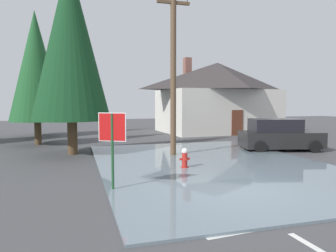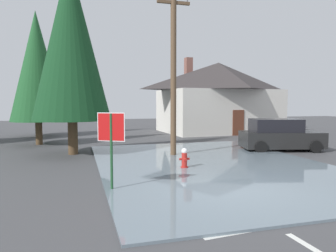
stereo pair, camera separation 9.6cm
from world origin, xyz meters
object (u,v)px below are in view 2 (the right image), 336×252
object	(u,v)px
parked_car	(280,135)
house	(218,96)
pine_tree_mid_left	(37,67)
utility_pole	(173,71)
stop_sign_near	(111,135)
pine_tree_short_left	(71,40)
fire_hydrant	(184,159)
pine_tree_far_center	(37,72)

from	to	relation	value
parked_car	house	bearing A→B (deg)	82.91
pine_tree_mid_left	utility_pole	bearing A→B (deg)	-42.42
stop_sign_near	pine_tree_short_left	size ratio (longest dim) A/B	0.24
utility_pole	pine_tree_short_left	distance (m)	5.31
parked_car	pine_tree_short_left	world-z (taller)	pine_tree_short_left
stop_sign_near	pine_tree_short_left	xyz separation A→B (m)	(-1.20, 7.20, 3.98)
parked_car	pine_tree_mid_left	world-z (taller)	pine_tree_mid_left
stop_sign_near	pine_tree_short_left	world-z (taller)	pine_tree_short_left
fire_hydrant	pine_tree_short_left	bearing A→B (deg)	131.19
utility_pole	pine_tree_mid_left	size ratio (longest dim) A/B	0.97
parked_car	pine_tree_short_left	xyz separation A→B (m)	(-10.80, 1.77, 4.85)
house	pine_tree_far_center	bearing A→B (deg)	178.06
parked_car	pine_tree_mid_left	size ratio (longest dim) A/B	0.56
stop_sign_near	parked_car	bearing A→B (deg)	29.46
parked_car	pine_tree_short_left	bearing A→B (deg)	170.70
utility_pole	pine_tree_far_center	bearing A→B (deg)	122.76
house	pine_tree_mid_left	world-z (taller)	pine_tree_mid_left
fire_hydrant	pine_tree_mid_left	distance (m)	11.98
pine_tree_short_left	fire_hydrant	bearing A→B (deg)	-48.81
utility_pole	house	size ratio (longest dim) A/B	0.75
pine_tree_mid_left	house	bearing A→B (deg)	18.39
utility_pole	house	xyz separation A→B (m)	(7.43, 10.93, -1.00)
parked_car	pine_tree_far_center	bearing A→B (deg)	139.94
pine_tree_mid_left	pine_tree_far_center	bearing A→B (deg)	96.20
parked_car	pine_tree_far_center	xyz separation A→B (m)	(-13.44, 11.30, 4.07)
fire_hydrant	house	world-z (taller)	house
fire_hydrant	pine_tree_mid_left	size ratio (longest dim) A/B	0.10
fire_hydrant	utility_pole	bearing A→B (deg)	81.42
utility_pole	pine_tree_far_center	size ratio (longest dim) A/B	0.95
parked_car	pine_tree_far_center	world-z (taller)	pine_tree_far_center
fire_hydrant	stop_sign_near	bearing A→B (deg)	-142.94
pine_tree_far_center	utility_pole	bearing A→B (deg)	-57.24
stop_sign_near	fire_hydrant	xyz separation A→B (m)	(3.07, 2.32, -1.27)
house	pine_tree_far_center	world-z (taller)	pine_tree_far_center
utility_pole	pine_tree_mid_left	xyz separation A→B (m)	(-6.79, 6.20, 0.65)
stop_sign_near	utility_pole	size ratio (longest dim) A/B	0.29
pine_tree_mid_left	stop_sign_near	bearing A→B (deg)	-74.13
pine_tree_far_center	parked_car	bearing A→B (deg)	-40.06
fire_hydrant	pine_tree_far_center	size ratio (longest dim) A/B	0.10
pine_tree_mid_left	pine_tree_short_left	xyz separation A→B (m)	(2.07, -4.31, 0.88)
stop_sign_near	pine_tree_short_left	bearing A→B (deg)	99.46
house	pine_tree_short_left	xyz separation A→B (m)	(-12.15, -9.03, 2.53)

